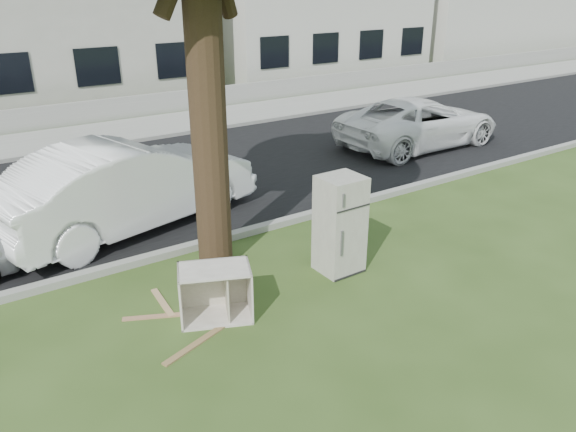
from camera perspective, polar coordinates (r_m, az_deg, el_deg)
ground at (r=8.03m, az=1.25°, el=-8.98°), size 120.00×120.00×0.00m
road at (r=12.92m, az=-14.27°, el=3.08°), size 120.00×7.00×0.01m
kerb_near at (r=9.88m, az=-6.96°, el=-2.66°), size 120.00×0.18×0.12m
kerb_far at (r=16.18m, az=-18.75°, el=6.53°), size 120.00×0.18×0.12m
sidewalk at (r=17.54m, az=-20.11°, el=7.59°), size 120.00×2.80×0.01m
low_wall at (r=18.98m, az=-21.53°, el=9.56°), size 120.00×0.15×0.70m
fridge at (r=8.63m, az=5.29°, el=-0.87°), size 0.64×0.59×1.55m
cabinet at (r=7.63m, az=-7.39°, el=-7.76°), size 1.11×0.92×0.74m
plank_a at (r=7.35m, az=-9.14°, el=-12.58°), size 1.10×0.46×0.02m
plank_b at (r=7.96m, az=-13.39°, el=-9.91°), size 0.81×0.44×0.02m
plank_c at (r=8.25m, az=-12.63°, el=-8.56°), size 0.15×0.82×0.02m
car_center at (r=10.57m, az=-16.00°, el=3.06°), size 5.16×2.84×1.61m
car_right at (r=15.80m, az=13.19°, el=9.26°), size 4.74×2.19×1.32m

